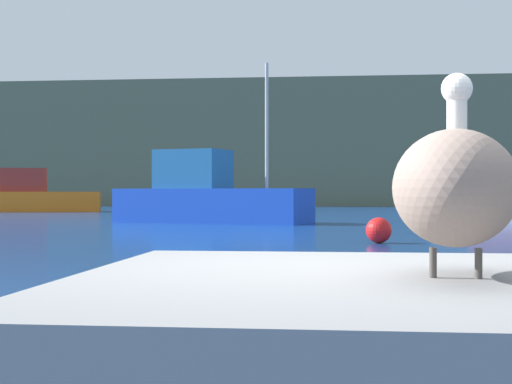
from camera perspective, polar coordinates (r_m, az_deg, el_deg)
hillside_backdrop at (r=66.98m, az=6.31°, el=3.27°), size 140.00×10.47×9.85m
pier_dock at (r=3.46m, az=13.80°, el=-12.09°), size 3.12×2.65×0.76m
pelican at (r=3.39m, az=13.80°, el=0.43°), size 0.64×1.34×0.87m
fishing_boat_blue at (r=29.24m, az=-3.39°, el=-0.32°), size 7.36×4.13×5.59m
fishing_boat_white at (r=40.00m, az=16.85°, el=-0.28°), size 6.71×4.48×3.71m
fishing_boat_orange at (r=47.01m, az=-15.61°, el=-0.30°), size 7.69×3.75×4.39m
mooring_buoy at (r=17.75m, az=8.58°, el=-2.67°), size 0.56×0.56×0.56m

